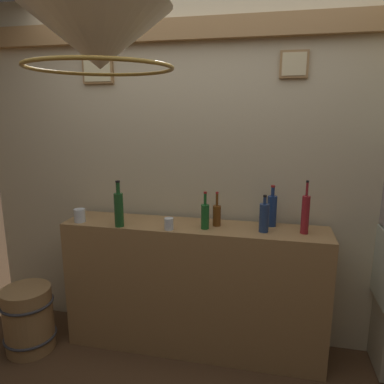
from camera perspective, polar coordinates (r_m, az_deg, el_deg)
panelled_rear_partition at (r=2.70m, az=1.39°, el=4.05°), size 3.47×0.15×2.54m
bar_shelf_unit at (r=2.73m, az=0.24°, el=-14.89°), size 1.86×0.36×0.96m
liquor_bottle_bourbon at (r=2.56m, az=12.48°, el=-2.80°), size 0.07×0.07×0.29m
liquor_bottle_vodka at (r=2.43m, az=11.29°, el=-3.93°), size 0.06×0.06×0.25m
liquor_bottle_scotch at (r=2.53m, az=-11.46°, el=-2.58°), size 0.06×0.06×0.32m
liquor_bottle_vermouth at (r=2.51m, az=3.93°, el=-3.58°), size 0.06×0.06×0.24m
liquor_bottle_brandy at (r=2.44m, az=2.07°, el=-3.73°), size 0.05×0.05×0.26m
liquor_bottle_whiskey at (r=2.45m, az=17.42°, el=-3.31°), size 0.05×0.05×0.35m
glass_tumbler_rocks at (r=2.44m, az=-3.66°, el=-5.03°), size 0.06×0.06×0.08m
glass_tumbler_highball at (r=2.73m, az=-17.28°, el=-3.55°), size 0.08×0.08×0.10m
pendant_lamp at (r=1.60m, az=-14.47°, el=22.18°), size 0.60×0.60×0.68m
wooden_barrel at (r=3.07m, az=-24.34°, el=-17.75°), size 0.37×0.37×0.49m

